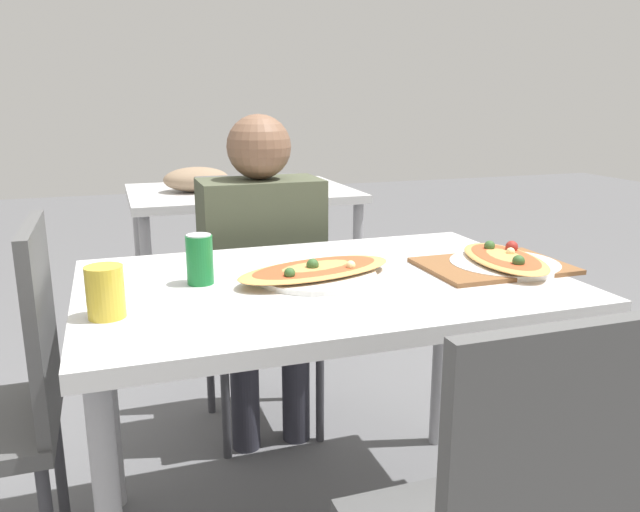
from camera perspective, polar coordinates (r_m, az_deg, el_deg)
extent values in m
cube|color=silver|center=(1.60, 0.33, -2.77)|extent=(1.21, 0.80, 0.04)
cylinder|color=#99999E|center=(1.75, 22.47, -16.13)|extent=(0.05, 0.05, 0.73)
cylinder|color=#99999E|center=(1.98, -18.74, -12.00)|extent=(0.05, 0.05, 0.73)
cylinder|color=#99999E|center=(2.25, 10.92, -8.33)|extent=(0.05, 0.05, 0.73)
cube|color=#4C4C4C|center=(2.30, -5.41, -5.50)|extent=(0.40, 0.40, 0.04)
cube|color=#4C4C4C|center=(2.40, -6.59, 1.73)|extent=(0.38, 0.03, 0.47)
cylinder|color=#38383D|center=(2.28, 0.00, -11.91)|extent=(0.03, 0.03, 0.42)
cylinder|color=#38383D|center=(2.20, -8.62, -13.04)|extent=(0.03, 0.03, 0.42)
cylinder|color=#38383D|center=(2.57, -2.46, -8.74)|extent=(0.03, 0.03, 0.42)
cylinder|color=#38383D|center=(2.51, -10.04, -9.59)|extent=(0.03, 0.03, 0.42)
cube|color=#4C4C4C|center=(0.97, 21.34, -18.97)|extent=(0.38, 0.03, 0.47)
cube|color=#4C4C4C|center=(1.64, -24.16, -5.47)|extent=(0.03, 0.38, 0.47)
cylinder|color=#38383D|center=(1.99, -22.70, -17.22)|extent=(0.03, 0.03, 0.42)
cylinder|color=#2D2D38|center=(2.29, -2.23, -11.25)|extent=(0.10, 0.10, 0.46)
cylinder|color=#2D2D38|center=(2.25, -6.89, -11.84)|extent=(0.10, 0.10, 0.46)
cube|color=#474C38|center=(2.19, -5.39, 0.71)|extent=(0.41, 0.24, 0.48)
sphere|color=brown|center=(2.14, -5.61, 9.90)|extent=(0.22, 0.22, 0.22)
cylinder|color=white|center=(1.60, -0.37, -1.80)|extent=(0.31, 0.31, 0.01)
ellipsoid|color=tan|center=(1.59, -0.37, -1.22)|extent=(0.47, 0.28, 0.02)
ellipsoid|color=#C14C28|center=(1.59, -0.38, -1.01)|extent=(0.38, 0.23, 0.01)
sphere|color=beige|center=(1.58, 2.83, -0.85)|extent=(0.02, 0.02, 0.02)
sphere|color=#335928|center=(1.58, -0.70, -0.79)|extent=(0.03, 0.03, 0.03)
sphere|color=#335928|center=(1.51, -2.79, -1.59)|extent=(0.03, 0.03, 0.03)
cylinder|color=#197233|center=(1.57, -10.94, -0.35)|extent=(0.07, 0.07, 0.12)
cylinder|color=silver|center=(1.55, -11.05, 1.88)|extent=(0.06, 0.06, 0.00)
cylinder|color=gold|center=(1.38, -19.04, -3.13)|extent=(0.08, 0.08, 0.11)
cube|color=brown|center=(1.76, 15.57, -0.87)|extent=(0.38, 0.27, 0.01)
cylinder|color=white|center=(1.78, 16.49, -0.74)|extent=(0.30, 0.30, 0.01)
ellipsoid|color=tan|center=(1.78, 16.53, -0.21)|extent=(0.24, 0.39, 0.02)
ellipsoid|color=#C14C28|center=(1.77, 16.54, -0.02)|extent=(0.20, 0.32, 0.01)
sphere|color=#335928|center=(1.69, 17.70, -0.44)|extent=(0.03, 0.03, 0.03)
sphere|color=#335928|center=(1.84, 15.24, 0.89)|extent=(0.03, 0.03, 0.03)
sphere|color=beige|center=(1.80, 17.03, 0.37)|extent=(0.02, 0.02, 0.02)
sphere|color=maroon|center=(1.84, 17.10, 0.81)|extent=(0.04, 0.04, 0.04)
cube|color=silver|center=(3.20, -7.24, 5.71)|extent=(1.10, 0.80, 0.04)
ellipsoid|color=#8C7259|center=(3.15, -11.23, 6.90)|extent=(0.32, 0.24, 0.12)
cylinder|color=#99999E|center=(2.88, -15.36, -3.48)|extent=(0.05, 0.05, 0.73)
cylinder|color=#99999E|center=(3.09, 3.44, -1.77)|extent=(0.05, 0.05, 0.73)
cylinder|color=#99999E|center=(3.55, -16.12, -0.18)|extent=(0.05, 0.05, 0.73)
cylinder|color=#99999E|center=(3.73, -0.61, 1.04)|extent=(0.05, 0.05, 0.73)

